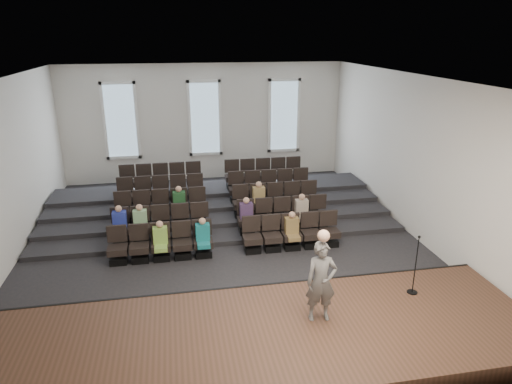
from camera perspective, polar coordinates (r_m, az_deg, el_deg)
ground at (r=14.16m, az=-3.79°, el=-6.62°), size 14.00×14.00×0.00m
ceiling at (r=12.79m, az=-4.29°, el=14.01°), size 12.00×14.00×0.02m
wall_back at (r=20.07m, az=-6.41°, el=8.61°), size 12.00×0.04×5.00m
wall_front at (r=6.88m, az=3.04°, el=-13.04°), size 12.00×0.04×5.00m
wall_left at (r=13.97m, az=-29.37°, el=1.49°), size 0.04×14.00×5.00m
wall_right at (r=15.13m, az=19.30°, el=4.13°), size 0.04×14.00×5.00m
stage at (r=9.71m, az=0.02°, el=-18.33°), size 11.80×3.60×0.50m
stage_lip at (r=11.14m, az=-1.69°, el=-12.85°), size 11.80×0.06×0.52m
risers at (r=16.98m, az=-5.10°, el=-1.41°), size 11.80×4.80×0.60m
seating_rows at (r=15.29m, az=-4.55°, el=-1.84°), size 6.80×4.70×1.67m
windows at (r=19.97m, az=-6.41°, el=9.14°), size 8.44×0.10×3.24m
audience at (r=14.10m, az=-5.43°, el=-3.16°), size 6.05×2.64×1.10m
speaker at (r=9.58m, az=8.15°, el=-11.03°), size 0.66×0.46×1.75m
mic_stand at (r=11.17m, az=19.16°, el=-9.90°), size 0.24×0.24×1.44m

